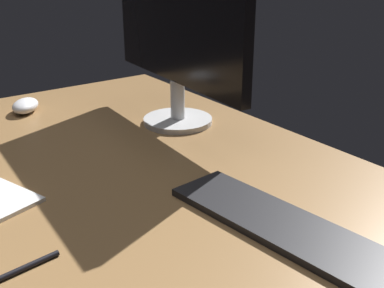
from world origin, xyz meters
TOP-DOWN VIEW (x-y plane):
  - desk at (0.00, 0.00)cm, footprint 140.00×84.00cm
  - monitor at (-21.57, 23.00)cm, footprint 54.65×17.47cm
  - keyboard at (29.32, 8.12)cm, footprint 41.14×15.90cm
  - computer_mouse at (-53.03, -5.48)cm, footprint 11.93×11.17cm
  - pen at (16.68, -31.08)cm, footprint 2.91×14.93cm

SIDE VIEW (x-z plane):
  - desk at x=0.00cm, z-range 0.00..2.00cm
  - pen at x=16.68cm, z-range 2.00..2.85cm
  - keyboard at x=29.32cm, z-range 2.00..3.28cm
  - computer_mouse at x=-53.03cm, z-range 2.00..5.60cm
  - monitor at x=-21.57cm, z-range 4.86..46.91cm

